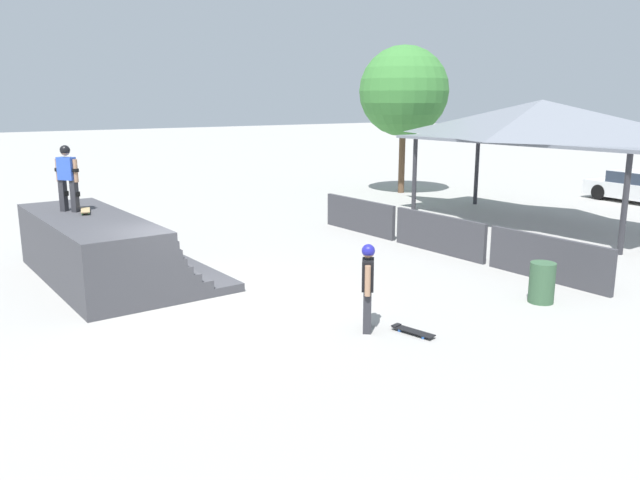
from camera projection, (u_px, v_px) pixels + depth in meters
name	position (u px, v px, depth m)	size (l,w,h in m)	color
ground_plane	(201.00, 301.00, 13.02)	(160.00, 160.00, 0.00)	#A3A09B
quarter_pipe_ramp	(102.00, 251.00, 14.54)	(5.69, 3.39, 1.52)	#424247
skater_on_deck	(67.00, 174.00, 14.67)	(0.63, 0.50, 1.57)	#2D2D33
skateboard_on_deck	(85.00, 211.00, 14.66)	(0.87, 0.43, 0.09)	green
bystander_walking	(368.00, 280.00, 11.21)	(0.54, 0.49, 1.61)	#2D2D33
skateboard_on_ground	(412.00, 331.00, 11.21)	(0.87, 0.36, 0.09)	blue
barrier_fence	(439.00, 234.00, 17.11)	(10.04, 0.12, 1.05)	#3D3D42
pavilion_shelter	(541.00, 122.00, 20.39)	(9.37, 4.08, 4.13)	#2D2D33
tree_beside_pavilion	(404.00, 91.00, 27.44)	(3.94, 3.94, 6.48)	brown
trash_bin	(542.00, 283.00, 12.88)	(0.52, 0.52, 0.85)	#385B3D
parked_car_white	(638.00, 188.00, 25.59)	(4.25, 2.17, 1.27)	silver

